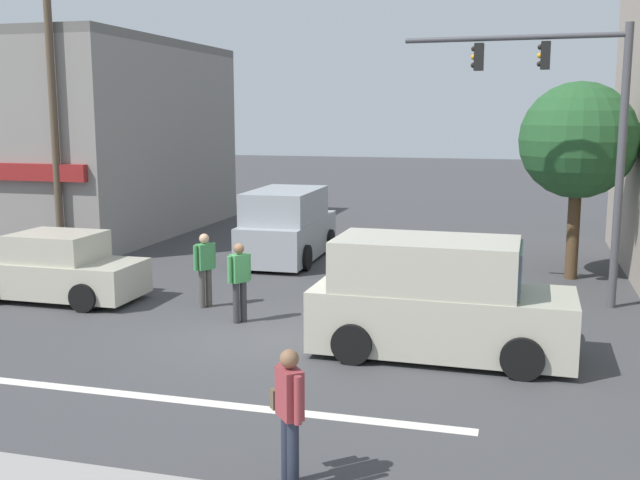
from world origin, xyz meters
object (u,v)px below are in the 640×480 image
object	(u,v)px
utility_pole_near_left	(53,112)
sedan_waiting_far	(55,270)
pedestrian_foreground_with_bag	(289,409)
pedestrian_far_side	(239,278)
street_tree	(578,141)
van_crossing_center	(437,300)
pedestrian_mid_crossing	(205,266)
van_approaching_near	(287,226)
traffic_light_mast	(576,119)

from	to	relation	value
utility_pole_near_left	sedan_waiting_far	distance (m)	5.98
pedestrian_foreground_with_bag	pedestrian_far_side	bearing A→B (deg)	115.99
street_tree	utility_pole_near_left	bearing A→B (deg)	-173.91
van_crossing_center	pedestrian_mid_crossing	bearing A→B (deg)	159.46
van_crossing_center	sedan_waiting_far	xyz separation A→B (m)	(-9.02, 1.74, -0.29)
sedan_waiting_far	utility_pole_near_left	bearing A→B (deg)	122.77
street_tree	van_approaching_near	distance (m)	8.40
van_crossing_center	pedestrian_far_side	distance (m)	4.30
utility_pole_near_left	van_crossing_center	distance (m)	13.36
street_tree	pedestrian_foreground_with_bag	xyz separation A→B (m)	(-3.78, -12.58, -2.65)
van_approaching_near	sedan_waiting_far	world-z (taller)	van_approaching_near
utility_pole_near_left	van_crossing_center	size ratio (longest dim) A/B	1.81
van_crossing_center	pedestrian_foreground_with_bag	bearing A→B (deg)	-101.42
van_crossing_center	pedestrian_far_side	xyz separation A→B (m)	(-4.17, 1.05, -0.06)
pedestrian_mid_crossing	utility_pole_near_left	bearing A→B (deg)	149.08
traffic_light_mast	van_crossing_center	world-z (taller)	traffic_light_mast
traffic_light_mast	van_crossing_center	distance (m)	5.98
pedestrian_mid_crossing	pedestrian_far_side	world-z (taller)	same
van_approaching_near	sedan_waiting_far	distance (m)	7.06
street_tree	traffic_light_mast	distance (m)	2.89
pedestrian_foreground_with_bag	pedestrian_mid_crossing	world-z (taller)	same
sedan_waiting_far	pedestrian_foreground_with_bag	xyz separation A→B (m)	(7.95, -7.05, 0.24)
van_crossing_center	pedestrian_mid_crossing	distance (m)	5.74
van_approaching_near	sedan_waiting_far	xyz separation A→B (m)	(-3.75, -5.97, -0.29)
sedan_waiting_far	pedestrian_mid_crossing	size ratio (longest dim) A/B	2.46
pedestrian_mid_crossing	pedestrian_far_side	distance (m)	1.54
pedestrian_mid_crossing	sedan_waiting_far	bearing A→B (deg)	-175.72
van_approaching_near	pedestrian_foreground_with_bag	size ratio (longest dim) A/B	2.78
pedestrian_foreground_with_bag	pedestrian_far_side	world-z (taller)	same
traffic_light_mast	sedan_waiting_far	distance (m)	12.28
traffic_light_mast	utility_pole_near_left	bearing A→B (deg)	174.73
van_approaching_near	pedestrian_far_side	xyz separation A→B (m)	(1.10, -6.66, -0.06)
van_approaching_near	van_crossing_center	bearing A→B (deg)	-55.64
utility_pole_near_left	pedestrian_mid_crossing	xyz separation A→B (m)	(6.23, -3.73, -3.37)
van_approaching_near	pedestrian_mid_crossing	size ratio (longest dim) A/B	2.78
utility_pole_near_left	pedestrian_far_side	xyz separation A→B (m)	(7.43, -4.69, -3.37)
street_tree	traffic_light_mast	xyz separation A→B (m)	(-0.26, -2.82, 0.58)
sedan_waiting_far	pedestrian_foreground_with_bag	world-z (taller)	pedestrian_foreground_with_bag
sedan_waiting_far	pedestrian_far_side	world-z (taller)	pedestrian_far_side
traffic_light_mast	sedan_waiting_far	world-z (taller)	traffic_light_mast
van_crossing_center	street_tree	bearing A→B (deg)	69.59
street_tree	pedestrian_foreground_with_bag	bearing A→B (deg)	-106.71
street_tree	van_crossing_center	distance (m)	8.18
utility_pole_near_left	pedestrian_far_side	bearing A→B (deg)	-32.28
van_approaching_near	traffic_light_mast	bearing A→B (deg)	-22.91
street_tree	pedestrian_mid_crossing	distance (m)	9.99
traffic_light_mast	pedestrian_far_side	xyz separation A→B (m)	(-6.62, -3.40, -3.23)
pedestrian_mid_crossing	pedestrian_far_side	bearing A→B (deg)	-38.74
van_approaching_near	pedestrian_mid_crossing	world-z (taller)	van_approaching_near
van_crossing_center	traffic_light_mast	bearing A→B (deg)	61.18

